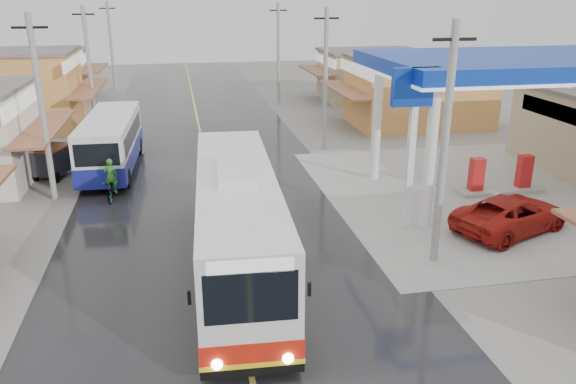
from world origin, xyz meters
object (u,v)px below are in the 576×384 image
at_px(cyclist, 112,186).
at_px(tricycle_near, 53,160).
at_px(coach_bus, 237,222).
at_px(jeepney, 511,214).
at_px(second_bus, 111,142).

xyz_separation_m(cyclist, tricycle_near, (-3.19, 3.87, 0.27)).
bearing_deg(tricycle_near, cyclist, -30.72).
xyz_separation_m(coach_bus, jeepney, (10.70, 1.35, -1.07)).
bearing_deg(cyclist, tricycle_near, 135.73).
bearing_deg(second_bus, tricycle_near, -163.73).
xyz_separation_m(coach_bus, second_bus, (-5.12, 12.49, -0.25)).
bearing_deg(coach_bus, tricycle_near, 126.96).
distance_m(second_bus, cyclist, 4.67).
bearing_deg(second_bus, cyclist, -82.70).
xyz_separation_m(second_bus, tricycle_near, (-2.79, -0.69, -0.61)).
distance_m(coach_bus, tricycle_near, 14.23).
relative_size(jeepney, cyclist, 2.58).
relative_size(second_bus, cyclist, 4.39).
bearing_deg(jeepney, coach_bus, 75.40).
distance_m(coach_bus, jeepney, 10.84).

